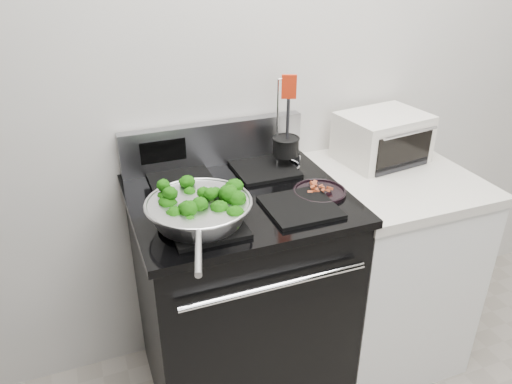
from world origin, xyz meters
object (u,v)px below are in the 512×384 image
bacon_plate (320,189)px  toaster_oven (382,137)px  gas_range (240,294)px  skillet (199,210)px  utensil_holder (286,151)px

bacon_plate → toaster_oven: bearing=29.7°
bacon_plate → toaster_oven: (0.43, 0.24, 0.06)m
toaster_oven → gas_range: bearing=-175.9°
bacon_plate → toaster_oven: size_ratio=0.51×
skillet → gas_range: bearing=54.3°
gas_range → skillet: (-0.19, -0.15, 0.52)m
bacon_plate → utensil_holder: size_ratio=0.51×
bacon_plate → gas_range: bearing=161.9°
skillet → utensil_holder: utensil_holder is taller
gas_range → utensil_holder: bearing=32.4°
gas_range → toaster_oven: gas_range is taller
bacon_plate → utensil_holder: bearing=94.9°
utensil_holder → skillet: bearing=-123.1°
gas_range → skillet: bearing=-140.9°
skillet → toaster_oven: toaster_oven is taller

